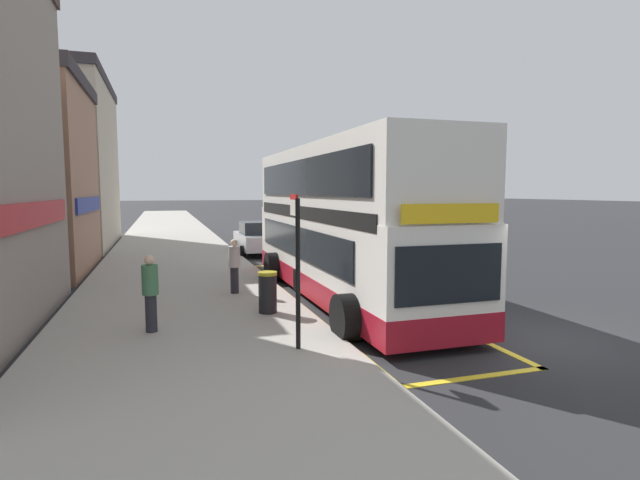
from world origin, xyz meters
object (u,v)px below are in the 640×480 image
Objects in this scene: double_decker_bus at (342,227)px; parked_car_grey_across at (309,222)px; bus_stop_sign at (297,260)px; pedestrian_waiting_near_sign at (234,264)px; litter_bin at (268,292)px; parked_car_maroon_behind at (383,230)px; pedestrian_further_back at (150,290)px; parked_car_silver_far at (257,238)px.

double_decker_bus is 22.14m from parked_car_grey_across.
bus_stop_sign reaches higher than pedestrian_waiting_near_sign.
parked_car_grey_across is 4.14× the size of litter_bin.
litter_bin is at bearing -125.73° from parked_car_maroon_behind.
double_decker_bus reaches higher than pedestrian_waiting_near_sign.
litter_bin is (2.70, 0.88, -0.38)m from pedestrian_further_back.
pedestrian_further_back is (-5.28, -2.63, -1.03)m from double_decker_bus.
bus_stop_sign is 1.77× the size of pedestrian_further_back.
pedestrian_waiting_near_sign reaches higher than parked_car_maroon_behind.
parked_car_silver_far is (-0.56, 10.60, -1.27)m from double_decker_bus.
parked_car_maroon_behind is at bearing 51.08° from pedestrian_further_back.
litter_bin is at bearing 89.65° from bus_stop_sign.
parked_car_maroon_behind is 2.54× the size of pedestrian_further_back.
parked_car_silver_far is 14.04m from pedestrian_further_back.
parked_car_silver_far is 12.51m from litter_bin.
pedestrian_waiting_near_sign is 2.63m from litter_bin.
bus_stop_sign is 15.36m from parked_car_silver_far.
double_decker_bus reaches higher than parked_car_maroon_behind.
pedestrian_waiting_near_sign is at bearing -132.18° from parked_car_maroon_behind.
pedestrian_waiting_near_sign is at bearing 164.75° from double_decker_bus.
pedestrian_further_back is 1.63× the size of litter_bin.
pedestrian_further_back is at bearing -109.76° from parked_car_silver_far.
litter_bin is at bearing -80.01° from pedestrian_waiting_near_sign.
double_decker_bus is at bearing 26.42° from pedestrian_further_back.
pedestrian_waiting_near_sign reaches higher than parked_car_silver_far.
pedestrian_further_back is at bearing 143.71° from bus_stop_sign.
bus_stop_sign is at bearing -97.76° from parked_car_silver_far.
parked_car_silver_far is 2.64× the size of pedestrian_waiting_near_sign.
pedestrian_waiting_near_sign is 4.12m from pedestrian_further_back.
parked_car_maroon_behind is 16.12m from pedestrian_waiting_near_sign.
pedestrian_further_back reaches higher than parked_car_silver_far.
parked_car_maroon_behind is at bearing 102.05° from parked_car_grey_across.
parked_car_grey_across is at bearing 67.89° from pedestrian_waiting_near_sign.
parked_car_silver_far is at bearing 82.34° from bus_stop_sign.
pedestrian_waiting_near_sign is at bearing 66.00° from parked_car_grey_across.
pedestrian_further_back is at bearing -123.03° from pedestrian_waiting_near_sign.
bus_stop_sign is at bearing -121.27° from parked_car_maroon_behind.
double_decker_bus is 10.69m from parked_car_silver_far.
parked_car_maroon_behind is at bearing 49.58° from pedestrian_waiting_near_sign.
parked_car_maroon_behind is 8.61m from parked_car_grey_across.
bus_stop_sign reaches higher than parked_car_silver_far.
litter_bin is (-2.59, -1.74, -1.41)m from double_decker_bus.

